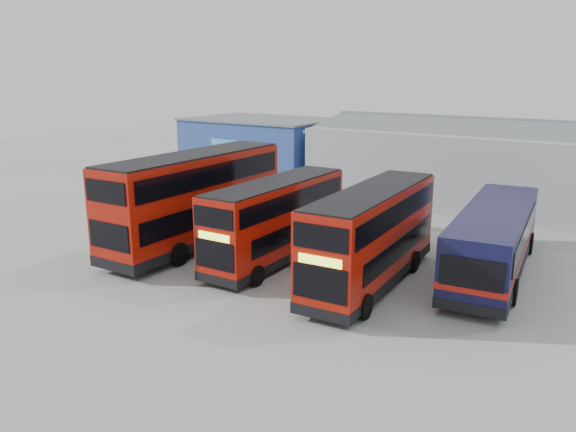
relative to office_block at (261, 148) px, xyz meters
The scene contains 8 objects.
ground_plane 22.94m from the office_block, 52.11° to the right, with size 120.00×120.00×0.00m, color gray.
office_block is the anchor object (origin of this frame).
maintenance_shed 22.09m from the office_block, ahead, with size 30.50×12.00×5.89m.
double_decker_left 19.77m from the office_block, 63.02° to the right, with size 3.42×11.74×4.91m.
double_decker_centre 22.17m from the office_block, 51.20° to the right, with size 2.66×9.47×3.97m.
double_decker_right 25.86m from the office_block, 42.60° to the right, with size 3.16×10.08×4.20m.
single_decker_blue 26.64m from the office_block, 30.08° to the right, with size 3.99×11.69×3.11m.
panel_van 4.98m from the office_block, 107.74° to the right, with size 2.60×5.12×2.15m.
Camera 1 is at (14.98, -20.40, 8.93)m, focal length 35.00 mm.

